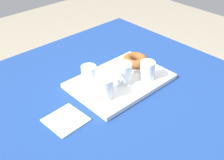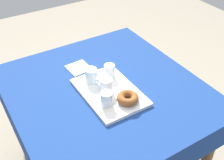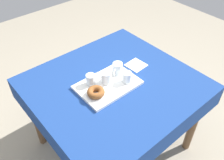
# 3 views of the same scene
# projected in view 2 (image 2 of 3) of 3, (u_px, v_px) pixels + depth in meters

# --- Properties ---
(dining_table) EXTENTS (1.16, 1.09, 0.76)m
(dining_table) POSITION_uv_depth(u_px,v_px,m) (106.00, 100.00, 1.72)
(dining_table) COLOR navy
(dining_table) RESTS_ON ground
(serving_tray) EXTENTS (0.43, 0.30, 0.02)m
(serving_tray) POSITION_uv_depth(u_px,v_px,m) (110.00, 92.00, 1.62)
(serving_tray) COLOR white
(serving_tray) RESTS_ON dining_table
(tea_mug_left) EXTENTS (0.10, 0.08, 0.09)m
(tea_mug_left) POSITION_uv_depth(u_px,v_px,m) (106.00, 86.00, 1.58)
(tea_mug_left) COLOR white
(tea_mug_left) RESTS_ON serving_tray
(tea_mug_right) EXTENTS (0.11, 0.07, 0.09)m
(tea_mug_right) POSITION_uv_depth(u_px,v_px,m) (91.00, 76.00, 1.66)
(tea_mug_right) COLOR white
(tea_mug_right) RESTS_ON serving_tray
(water_glass_near) EXTENTS (0.07, 0.07, 0.08)m
(water_glass_near) POSITION_uv_depth(u_px,v_px,m) (109.00, 72.00, 1.70)
(water_glass_near) COLOR white
(water_glass_near) RESTS_ON serving_tray
(water_glass_far) EXTENTS (0.07, 0.07, 0.08)m
(water_glass_far) POSITION_uv_depth(u_px,v_px,m) (106.00, 99.00, 1.50)
(water_glass_far) COLOR white
(water_glass_far) RESTS_ON serving_tray
(donut_plate_left) EXTENTS (0.13, 0.13, 0.01)m
(donut_plate_left) POSITION_uv_depth(u_px,v_px,m) (128.00, 101.00, 1.54)
(donut_plate_left) COLOR silver
(donut_plate_left) RESTS_ON serving_tray
(sugar_donut_left) EXTENTS (0.12, 0.12, 0.04)m
(sugar_donut_left) POSITION_uv_depth(u_px,v_px,m) (128.00, 98.00, 1.52)
(sugar_donut_left) COLOR brown
(sugar_donut_left) RESTS_ON donut_plate_left
(paper_napkin) EXTENTS (0.14, 0.14, 0.01)m
(paper_napkin) POSITION_uv_depth(u_px,v_px,m) (79.00, 68.00, 1.83)
(paper_napkin) COLOR white
(paper_napkin) RESTS_ON dining_table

